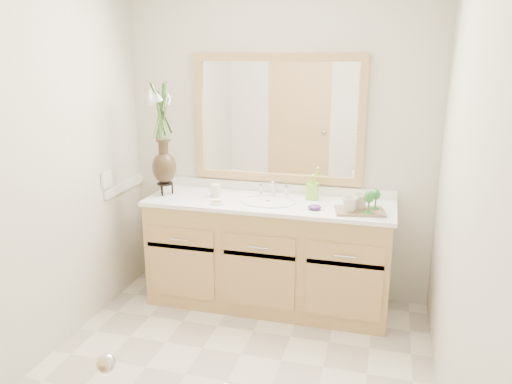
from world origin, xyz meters
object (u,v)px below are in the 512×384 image
(tumbler, at_px, (215,191))
(tray, at_px, (360,211))
(flower_vase, at_px, (162,116))
(soap_bottle, at_px, (312,188))

(tumbler, distance_m, tray, 1.10)
(flower_vase, bearing_deg, tumbler, 5.69)
(flower_vase, xyz_separation_m, tray, (1.49, -0.07, -0.60))
(soap_bottle, xyz_separation_m, tray, (0.37, -0.24, -0.08))
(flower_vase, height_order, tumbler, flower_vase)
(tumbler, height_order, soap_bottle, soap_bottle)
(tumbler, relative_size, tray, 0.29)
(soap_bottle, bearing_deg, tumbler, -167.93)
(flower_vase, xyz_separation_m, soap_bottle, (1.12, 0.16, -0.52))
(tumbler, relative_size, soap_bottle, 0.56)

